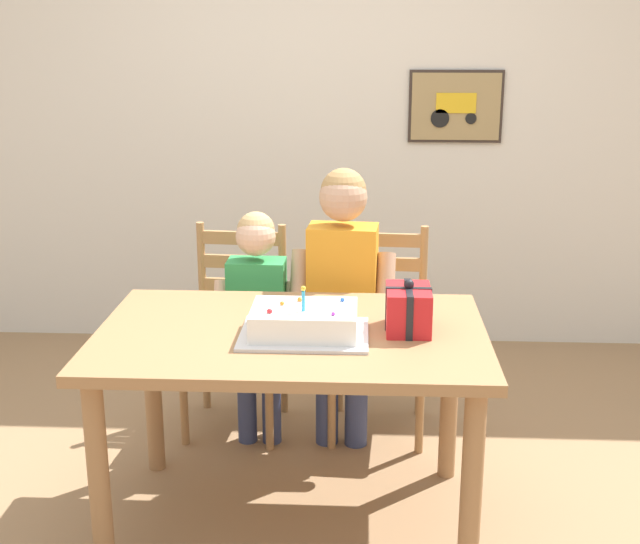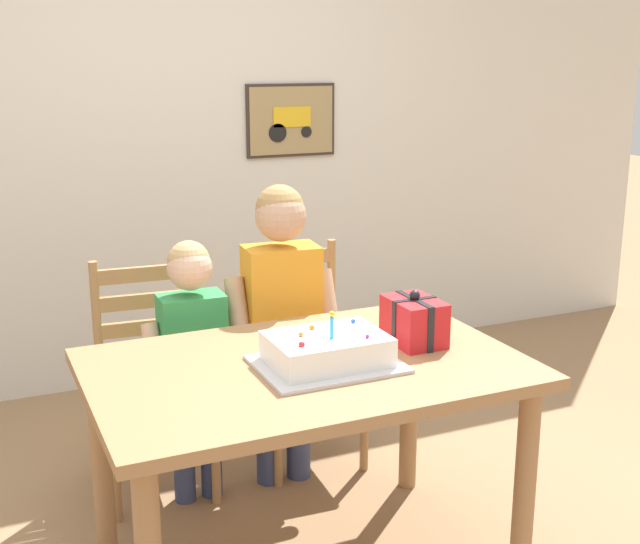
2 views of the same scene
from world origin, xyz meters
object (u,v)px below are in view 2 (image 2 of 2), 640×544
object	(u,v)px
dining_table	(306,393)
birthday_cake	(327,351)
child_older	(282,307)
child_younger	(193,347)
gift_box_red_large	(414,321)
chair_left	(153,376)
chair_right	(303,353)

from	to	relation	value
dining_table	birthday_cake	xyz separation A→B (m)	(0.05, -0.05, 0.15)
child_older	child_younger	bearing A→B (deg)	179.94
gift_box_red_large	birthday_cake	bearing A→B (deg)	-168.06
chair_left	chair_right	bearing A→B (deg)	0.00
birthday_cake	child_younger	world-z (taller)	child_younger
dining_table	gift_box_red_large	size ratio (longest dim) A/B	6.22
chair_right	chair_left	bearing A→B (deg)	-180.00
birthday_cake	chair_right	world-z (taller)	birthday_cake
gift_box_red_large	child_younger	distance (m)	0.88
gift_box_red_large	child_older	distance (m)	0.65
birthday_cake	child_older	xyz separation A→B (m)	(0.11, 0.67, -0.06)
chair_left	chair_right	distance (m)	0.64
dining_table	child_younger	xyz separation A→B (m)	(-0.20, 0.62, -0.02)
dining_table	child_younger	distance (m)	0.65
chair_left	child_younger	distance (m)	0.27
dining_table	child_younger	world-z (taller)	child_younger
child_older	child_younger	distance (m)	0.38
chair_right	dining_table	bearing A→B (deg)	-112.13
dining_table	child_older	bearing A→B (deg)	75.28
gift_box_red_large	dining_table	bearing A→B (deg)	-176.72
birthday_cake	child_older	size ratio (longest dim) A/B	0.36
birthday_cake	child_older	bearing A→B (deg)	80.37
birthday_cake	chair_left	xyz separation A→B (m)	(-0.37, 0.85, -0.34)
child_older	child_younger	xyz separation A→B (m)	(-0.36, 0.00, -0.11)
dining_table	gift_box_red_large	world-z (taller)	gift_box_red_large
chair_right	gift_box_red_large	bearing A→B (deg)	-83.98
gift_box_red_large	child_younger	xyz separation A→B (m)	(-0.61, 0.60, -0.20)
chair_left	gift_box_red_large	bearing A→B (deg)	-46.90
dining_table	chair_left	bearing A→B (deg)	111.78
child_younger	child_older	bearing A→B (deg)	-0.06
chair_right	child_older	world-z (taller)	child_older
gift_box_red_large	chair_right	world-z (taller)	gift_box_red_large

